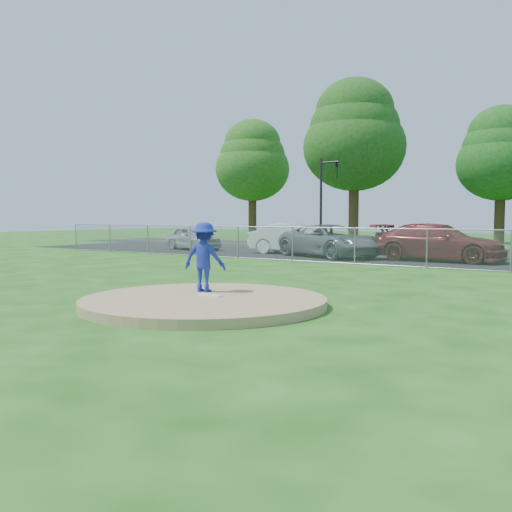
{
  "coord_description": "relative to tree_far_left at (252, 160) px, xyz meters",
  "views": [
    {
      "loc": [
        8.06,
        -9.57,
        1.99
      ],
      "look_at": [
        0.0,
        2.0,
        1.0
      ],
      "focal_mm": 40.0,
      "sensor_mm": 36.0,
      "label": 1
    }
  ],
  "objects": [
    {
      "name": "pitcher",
      "position": [
        21.37,
        -32.23,
        -6.04
      ],
      "size": [
        1.17,
        0.82,
        1.64
      ],
      "primitive_type": "imported",
      "rotation": [
        0.0,
        0.0,
        3.36
      ],
      "color": "navy",
      "rests_on": "pitchers_mound"
    },
    {
      "name": "parking_lot",
      "position": [
        22.0,
        -16.5,
        -7.05
      ],
      "size": [
        50.0,
        8.0,
        0.01
      ],
      "primitive_type": "cube",
      "color": "black",
      "rests_on": "ground"
    },
    {
      "name": "tree_center",
      "position": [
        21.0,
        1.0,
        -0.59
      ],
      "size": [
        6.16,
        6.16,
        9.84
      ],
      "color": "#342413",
      "rests_on": "ground"
    },
    {
      "name": "parked_car_silver",
      "position": [
        7.8,
        -17.13,
        -6.35
      ],
      "size": [
        4.42,
        2.77,
        1.4
      ],
      "primitive_type": "imported",
      "rotation": [
        0.0,
        0.0,
        1.28
      ],
      "color": "#B2B3B7",
      "rests_on": "parking_lot"
    },
    {
      "name": "parked_car_gray",
      "position": [
        17.28,
        -17.94,
        -6.26
      ],
      "size": [
        6.26,
        4.66,
        1.58
      ],
      "primitive_type": "imported",
      "rotation": [
        0.0,
        0.0,
        1.16
      ],
      "color": "slate",
      "rests_on": "parking_lot"
    },
    {
      "name": "parked_car_white",
      "position": [
        14.68,
        -16.9,
        -6.25
      ],
      "size": [
        5.02,
        2.24,
        1.6
      ],
      "primitive_type": "imported",
      "rotation": [
        0.0,
        0.0,
        1.69
      ],
      "color": "white",
      "rests_on": "parking_lot"
    },
    {
      "name": "street",
      "position": [
        22.0,
        -9.0,
        -7.06
      ],
      "size": [
        60.0,
        7.0,
        0.01
      ],
      "primitive_type": "cube",
      "color": "black",
      "rests_on": "ground"
    },
    {
      "name": "chain_link_fence",
      "position": [
        22.0,
        -21.0,
        -6.31
      ],
      "size": [
        40.0,
        0.06,
        1.5
      ],
      "primitive_type": "cube",
      "color": "gray",
      "rests_on": "ground"
    },
    {
      "name": "parked_car_darkred",
      "position": [
        22.34,
        -17.45,
        -6.22
      ],
      "size": [
        5.77,
        2.47,
        1.66
      ],
      "primitive_type": "imported",
      "rotation": [
        0.0,
        0.0,
        1.54
      ],
      "color": "maroon",
      "rests_on": "parking_lot"
    },
    {
      "name": "pitching_rubber",
      "position": [
        22.0,
        -32.8,
        -6.84
      ],
      "size": [
        0.6,
        0.15,
        0.04
      ],
      "primitive_type": "cube",
      "color": "white",
      "rests_on": "pitchers_mound"
    },
    {
      "name": "traffic_signal_left",
      "position": [
        13.24,
        -11.0,
        -3.7
      ],
      "size": [
        1.28,
        0.2,
        5.6
      ],
      "color": "black",
      "rests_on": "ground"
    },
    {
      "name": "tree_far_left",
      "position": [
        0.0,
        0.0,
        0.0
      ],
      "size": [
        6.72,
        6.72,
        10.74
      ],
      "color": "#3C2716",
      "rests_on": "ground"
    },
    {
      "name": "tree_left",
      "position": [
        11.0,
        -2.0,
        1.18
      ],
      "size": [
        7.84,
        7.84,
        12.53
      ],
      "color": "#3C2815",
      "rests_on": "ground"
    },
    {
      "name": "ground",
      "position": [
        22.0,
        -23.0,
        -7.06
      ],
      "size": [
        120.0,
        120.0,
        0.0
      ],
      "primitive_type": "plane",
      "color": "#184E11",
      "rests_on": "ground"
    },
    {
      "name": "pitchers_mound",
      "position": [
        22.0,
        -33.0,
        -6.96
      ],
      "size": [
        5.4,
        5.4,
        0.2
      ],
      "primitive_type": "cylinder",
      "color": "#9C8055",
      "rests_on": "ground"
    },
    {
      "name": "traffic_cone",
      "position": [
        16.17,
        -17.84,
        -6.73
      ],
      "size": [
        0.33,
        0.33,
        0.65
      ],
      "primitive_type": "cone",
      "color": "#FF580D",
      "rests_on": "parking_lot"
    }
  ]
}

